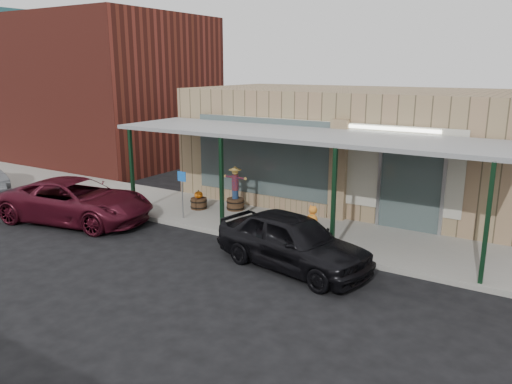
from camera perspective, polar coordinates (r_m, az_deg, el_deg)
The scene contains 10 objects.
ground at distance 12.75m, azimuth -2.86°, elevation -8.98°, with size 120.00×120.00×0.00m, color black.
sidewalk at distance 15.62m, azimuth 4.66°, elevation -4.28°, with size 40.00×3.20×0.15m, color gray.
storefront at distance 19.23m, azimuth 11.02°, elevation 5.20°, with size 12.00×6.25×4.20m.
awning at distance 14.92m, azimuth 4.81°, elevation 6.43°, with size 12.00×3.00×3.04m.
block_buildings_near at distance 19.44m, azimuth 17.99°, elevation 9.84°, with size 61.00×8.00×8.00m.
barrel_scarecrow at distance 17.30m, azimuth -2.38°, elevation -0.35°, with size 0.94×0.69×1.55m.
barrel_pumpkin at distance 17.60m, azimuth -6.56°, elevation -1.14°, with size 0.67×0.67×0.67m.
handicap_sign at distance 16.37m, azimuth -8.44°, elevation 0.42°, with size 0.32×0.04×1.56m.
parked_sedan at distance 12.70m, azimuth 4.21°, elevation -5.59°, with size 4.48×2.50×1.49m.
car_maroon at distance 17.43m, azimuth -19.82°, elevation -0.95°, with size 2.36×5.12×1.42m, color #4A0E1D.
Camera 1 is at (6.69, -9.63, 5.01)m, focal length 35.00 mm.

